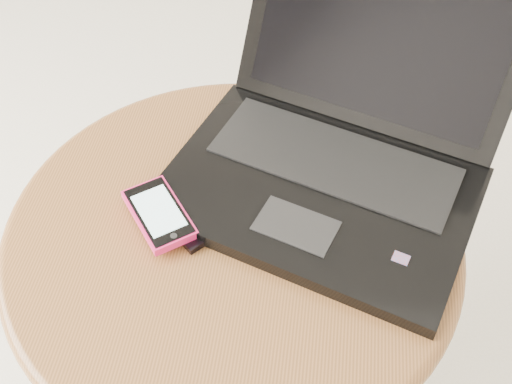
# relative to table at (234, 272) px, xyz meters

# --- Properties ---
(table) EXTENTS (0.60, 0.60, 0.48)m
(table) POSITION_rel_table_xyz_m (0.00, 0.00, 0.00)
(table) COLOR #543017
(table) RESTS_ON ground
(laptop) EXTENTS (0.50, 0.50, 0.24)m
(laptop) POSITION_rel_table_xyz_m (0.12, 0.12, 0.15)
(laptop) COLOR black
(laptop) RESTS_ON table
(phone_black) EXTENTS (0.12, 0.12, 0.01)m
(phone_black) POSITION_rel_table_xyz_m (-0.06, 0.01, 0.11)
(phone_black) COLOR black
(phone_black) RESTS_ON table
(phone_pink) EXTENTS (0.12, 0.13, 0.01)m
(phone_pink) POSITION_rel_table_xyz_m (-0.09, -0.00, 0.12)
(phone_pink) COLOR #EE2067
(phone_pink) RESTS_ON phone_black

